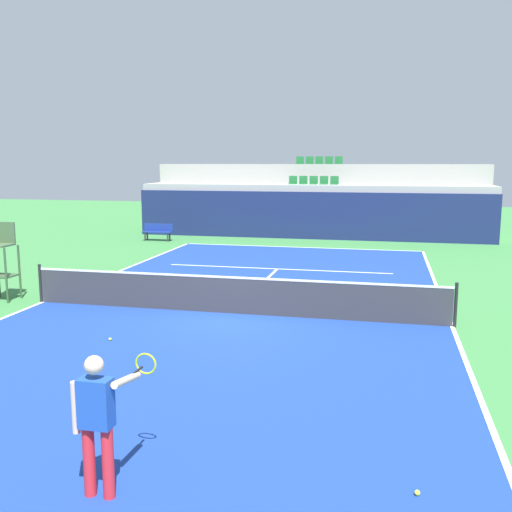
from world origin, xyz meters
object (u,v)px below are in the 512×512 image
at_px(player, 98,416).
at_px(tennis_ball_1, 110,339).
at_px(tennis_ball_0, 417,493).
at_px(tennis_net, 231,294).
at_px(player_bench, 158,231).
at_px(umpire_chair, 2,259).

bearing_deg(player, tennis_ball_1, 128.19).
xyz_separation_m(tennis_ball_0, tennis_ball_1, (-6.27, 4.60, 0.00)).
relative_size(tennis_net, player_bench, 7.39).
xyz_separation_m(tennis_net, player_bench, (-7.28, 12.69, -0.00)).
bearing_deg(tennis_net, tennis_ball_0, -59.92).
xyz_separation_m(player_bench, tennis_ball_0, (11.58, -20.11, -0.46)).
relative_size(player_bench, tennis_ball_1, 22.73).
bearing_deg(tennis_ball_1, tennis_net, 54.99).
height_order(tennis_net, umpire_chair, umpire_chair).
relative_size(player, umpire_chair, 0.78).
bearing_deg(player, umpire_chair, 143.77).
bearing_deg(tennis_ball_0, player_bench, 119.93).
relative_size(umpire_chair, tennis_ball_1, 33.33).
distance_m(player_bench, tennis_ball_1, 16.40).
xyz_separation_m(player, player_bench, (-7.97, 20.92, -0.48)).
bearing_deg(tennis_net, player_bench, 119.84).
xyz_separation_m(player, tennis_ball_1, (-2.66, 5.41, -0.94)).
bearing_deg(tennis_ball_0, player, -167.42).
bearing_deg(player, tennis_net, 106.80).
bearing_deg(umpire_chair, tennis_ball_1, -31.24).
bearing_deg(player, tennis_ball_0, 24.61).
xyz_separation_m(umpire_chair, tennis_ball_1, (4.73, -2.87, -1.14)).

